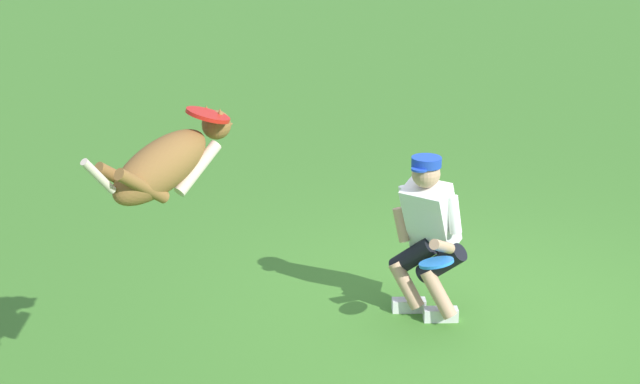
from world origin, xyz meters
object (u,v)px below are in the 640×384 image
at_px(dog, 167,163).
at_px(frisbee_held, 436,263).
at_px(person, 428,231).
at_px(frisbee_flying, 208,115).

distance_m(dog, frisbee_held, 2.41).
relative_size(person, frisbee_held, 5.11).
bearing_deg(dog, frisbee_held, -12.67).
bearing_deg(frisbee_held, dog, 36.29).
distance_m(frisbee_flying, frisbee_held, 2.29).
distance_m(person, frisbee_flying, 2.44).
xyz_separation_m(dog, frisbee_held, (-1.71, -1.25, -1.15)).
bearing_deg(frisbee_held, person, -87.93).
bearing_deg(frisbee_flying, dog, 39.98).
bearing_deg(person, dog, -9.64).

